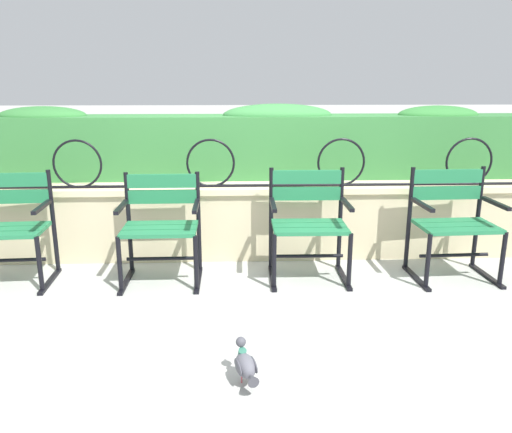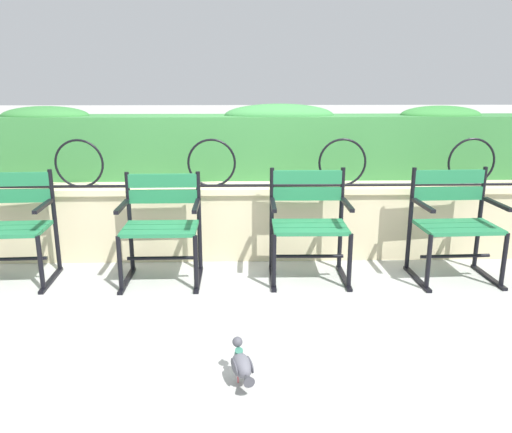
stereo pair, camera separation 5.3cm
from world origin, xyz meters
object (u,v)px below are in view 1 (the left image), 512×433
Objects in this scene: park_chair_leftmost at (11,225)px; pigeon_near_chairs at (246,365)px; park_chair_centre_left at (161,224)px; park_chair_rightmost at (453,220)px; park_chair_centre_right at (308,221)px.

park_chair_leftmost is 2.38m from pigeon_near_chairs.
park_chair_rightmost reaches higher than park_chair_centre_left.
park_chair_leftmost is 0.99× the size of park_chair_centre_right.
park_chair_rightmost reaches higher than park_chair_leftmost.
park_chair_leftmost reaches higher than park_chair_centre_left.
park_chair_centre_right is 1.00× the size of park_chair_rightmost.
pigeon_near_chairs is at bearing -138.66° from park_chair_rightmost.
park_chair_centre_left is at bearing 179.63° from park_chair_rightmost.
park_chair_centre_right is at bearing 70.61° from pigeon_near_chairs.
park_chair_rightmost is 3.03× the size of pigeon_near_chairs.
park_chair_leftmost is 3.50m from park_chair_rightmost.
park_chair_leftmost is 1.02× the size of park_chair_centre_left.
park_chair_leftmost is 0.99× the size of park_chair_rightmost.
park_chair_centre_left is at bearing -179.32° from park_chair_centre_right.
park_chair_centre_right is 1.65m from pigeon_near_chairs.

